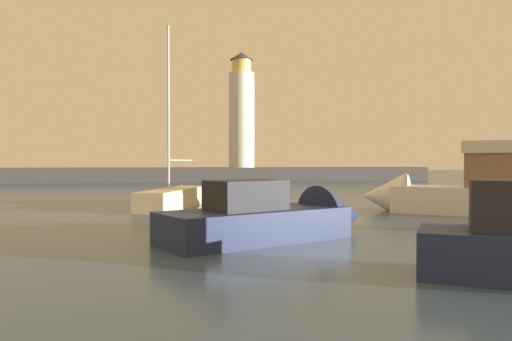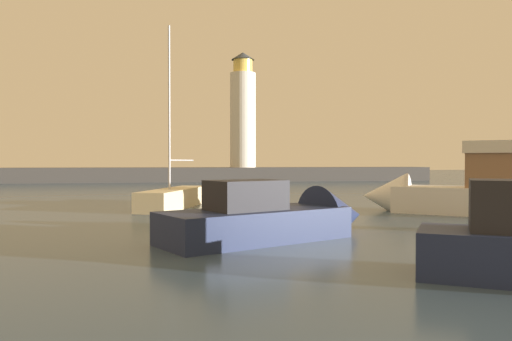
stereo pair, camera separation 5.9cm
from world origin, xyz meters
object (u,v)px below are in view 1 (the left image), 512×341
Objects in this scene: motorboat_0 at (289,218)px; motorboat_2 at (445,191)px; sailboat_moored at (174,197)px; lighthouse at (242,113)px; mooring_buoy at (503,219)px.

motorboat_2 reaches higher than motorboat_0.
sailboat_moored is at bearing 158.37° from motorboat_2.
motorboat_0 is 12.73m from sailboat_moored.
motorboat_2 is at bearing -83.82° from lighthouse.
lighthouse is at bearing 83.61° from motorboat_0.
sailboat_moored is 17.43m from mooring_buoy.
motorboat_2 is (4.59, -42.41, -8.15)m from lighthouse.
lighthouse is at bearing 96.18° from motorboat_2.
lighthouse is 39.02m from sailboat_moored.
motorboat_0 is 8.43× the size of mooring_buoy.
motorboat_0 is 12.02m from motorboat_2.
motorboat_0 is 0.99× the size of motorboat_2.
motorboat_2 is at bearing 75.46° from mooring_buoy.
lighthouse is 50.10m from mooring_buoy.
mooring_buoy is (8.31, -0.30, -0.17)m from motorboat_0.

